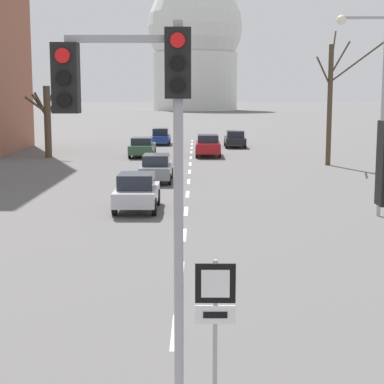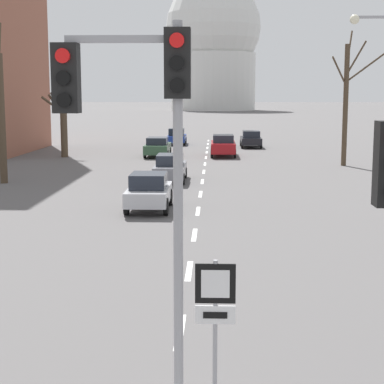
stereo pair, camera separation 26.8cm
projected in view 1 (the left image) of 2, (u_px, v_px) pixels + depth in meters
lane_stripe_1 at (175, 332)px, 12.89m from camera, size 0.16×2.00×0.01m
lane_stripe_2 at (181, 271)px, 17.34m from camera, size 0.16×2.00×0.01m
lane_stripe_3 at (184, 235)px, 21.79m from camera, size 0.16×2.00×0.01m
lane_stripe_4 at (186, 211)px, 26.23m from camera, size 0.16×2.00×0.01m
lane_stripe_5 at (188, 194)px, 30.68m from camera, size 0.16×2.00×0.01m
lane_stripe_6 at (189, 181)px, 35.13m from camera, size 0.16×2.00×0.01m
lane_stripe_7 at (190, 172)px, 39.58m from camera, size 0.16×2.00×0.01m
lane_stripe_8 at (190, 164)px, 44.03m from camera, size 0.16×2.00×0.01m
lane_stripe_9 at (191, 158)px, 48.48m from camera, size 0.16×2.00×0.01m
lane_stripe_10 at (191, 152)px, 52.93m from camera, size 0.16×2.00×0.01m
lane_stripe_11 at (192, 148)px, 57.37m from camera, size 0.16×2.00×0.01m
lane_stripe_12 at (192, 144)px, 61.82m from camera, size 0.16×2.00×0.01m
lane_stripe_13 at (192, 141)px, 66.27m from camera, size 0.16×2.00×0.01m
traffic_signal_centre_tall at (141, 123)px, 8.92m from camera, size 1.91×0.34×5.73m
route_sign_post at (215, 309)px, 9.52m from camera, size 0.60×0.08×2.32m
street_lamp_right at (374, 94)px, 24.47m from camera, size 1.97×0.36×7.68m
sedan_near_left at (161, 137)px, 60.79m from camera, size 1.75×4.08×1.56m
sedan_near_right at (137, 191)px, 26.29m from camera, size 1.74×3.81×1.55m
sedan_mid_centre at (156, 168)px, 35.01m from camera, size 1.69×4.32×1.51m
sedan_far_left at (208, 145)px, 49.35m from camera, size 1.91×4.59×1.67m
sedan_far_right at (142, 147)px, 48.98m from camera, size 1.87×4.53×1.50m
sedan_distant_centre at (235, 139)px, 57.75m from camera, size 1.86×4.16×1.51m
bare_tree_left_near at (47, 118)px, 48.20m from camera, size 2.34×1.98×5.39m
bare_tree_right_near at (332, 99)px, 42.57m from camera, size 4.51×3.23×8.98m
capitol_dome at (195, 45)px, 192.57m from camera, size 28.34×28.34×40.04m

